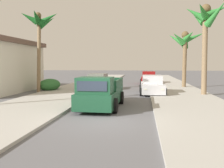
{
  "coord_description": "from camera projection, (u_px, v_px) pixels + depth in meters",
  "views": [
    {
      "loc": [
        1.65,
        -10.3,
        2.48
      ],
      "look_at": [
        -0.27,
        4.95,
        1.2
      ],
      "focal_mm": 39.28,
      "sensor_mm": 36.0,
      "label": 1
    }
  ],
  "objects": [
    {
      "name": "palm_tree_right_fore",
      "position": [
        39.0,
        25.0,
        20.95
      ],
      "size": [
        3.32,
        3.77,
        6.94
      ],
      "color": "#846B4C",
      "rests_on": "ground"
    },
    {
      "name": "curb_left",
      "position": [
        86.0,
        90.0,
        22.91
      ],
      "size": [
        0.16,
        60.0,
        0.1
      ],
      "primitive_type": "cube",
      "color": "silver",
      "rests_on": "ground"
    },
    {
      "name": "car_left_near",
      "position": [
        149.0,
        78.0,
        30.43
      ],
      "size": [
        2.11,
        4.3,
        1.54
      ],
      "color": "maroon",
      "rests_on": "ground"
    },
    {
      "name": "sidewalk_left",
      "position": [
        76.0,
        89.0,
        23.03
      ],
      "size": [
        4.76,
        60.0,
        0.12
      ],
      "primitive_type": "cube",
      "color": "#B2AFA8",
      "rests_on": "ground"
    },
    {
      "name": "ground_plane",
      "position": [
        104.0,
        121.0,
        10.6
      ],
      "size": [
        160.0,
        160.0,
        0.0
      ],
      "primitive_type": "plane",
      "color": "slate"
    },
    {
      "name": "sidewalk_right",
      "position": [
        176.0,
        91.0,
        21.89
      ],
      "size": [
        4.76,
        60.0,
        0.12
      ],
      "primitive_type": "cube",
      "color": "#B2AFA8",
      "rests_on": "ground"
    },
    {
      "name": "pickup_truck",
      "position": [
        101.0,
        94.0,
        13.73
      ],
      "size": [
        2.3,
        5.25,
        1.8
      ],
      "color": "#19472D",
      "rests_on": "ground"
    },
    {
      "name": "car_left_mid",
      "position": [
        98.0,
        82.0,
        23.34
      ],
      "size": [
        2.17,
        4.32,
        1.54
      ],
      "color": "slate",
      "rests_on": "ground"
    },
    {
      "name": "curb_right",
      "position": [
        164.0,
        91.0,
        22.01
      ],
      "size": [
        0.16,
        60.0,
        0.1
      ],
      "primitive_type": "cube",
      "color": "silver",
      "rests_on": "ground"
    },
    {
      "name": "palm_tree_left_mid",
      "position": [
        185.0,
        43.0,
        24.69
      ],
      "size": [
        3.64,
        3.7,
        5.74
      ],
      "color": "brown",
      "rests_on": "ground"
    },
    {
      "name": "palm_tree_left_fore",
      "position": [
        206.0,
        22.0,
        18.6
      ],
      "size": [
        3.24,
        3.98,
        6.99
      ],
      "color": "#846B4C",
      "rests_on": "ground"
    },
    {
      "name": "car_right_near",
      "position": [
        152.0,
        85.0,
        19.98
      ],
      "size": [
        2.1,
        4.29,
        1.54
      ],
      "color": "silver",
      "rests_on": "ground"
    },
    {
      "name": "hedge_bush",
      "position": [
        50.0,
        85.0,
        22.45
      ],
      "size": [
        1.8,
        2.8,
        1.1
      ],
      "primitive_type": "ellipsoid",
      "color": "#2D6B33",
      "rests_on": "ground"
    }
  ]
}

